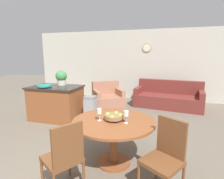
{
  "coord_description": "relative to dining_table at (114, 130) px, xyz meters",
  "views": [
    {
      "loc": [
        1.2,
        -1.44,
        1.69
      ],
      "look_at": [
        0.11,
        2.45,
        0.92
      ],
      "focal_mm": 28.0,
      "sensor_mm": 36.0,
      "label": 1
    }
  ],
  "objects": [
    {
      "name": "couch",
      "position": [
        0.95,
        3.57,
        -0.26
      ],
      "size": [
        2.27,
        1.23,
        0.88
      ],
      "rotation": [
        0.0,
        0.0,
        -0.14
      ],
      "color": "maroon",
      "rests_on": "ground_plane"
    },
    {
      "name": "dining_chair_near_right",
      "position": [
        0.77,
        -0.41,
        -0.05
      ],
      "size": [
        0.58,
        0.58,
        0.94
      ],
      "rotation": [
        0.0,
        0.0,
        8.85
      ],
      "color": "brown",
      "rests_on": "ground_plane"
    },
    {
      "name": "fruit_bowl",
      "position": [
        0.0,
        0.0,
        0.22
      ],
      "size": [
        0.29,
        0.29,
        0.12
      ],
      "color": "olive",
      "rests_on": "dining_table"
    },
    {
      "name": "wine_glass_left",
      "position": [
        -0.21,
        -0.08,
        0.3
      ],
      "size": [
        0.07,
        0.07,
        0.19
      ],
      "color": "silver",
      "rests_on": "dining_table"
    },
    {
      "name": "dining_chair_near_left",
      "position": [
        -0.41,
        -0.77,
        -0.05
      ],
      "size": [
        0.58,
        0.58,
        0.94
      ],
      "rotation": [
        0.0,
        0.0,
        7.28
      ],
      "color": "brown",
      "rests_on": "ground_plane"
    },
    {
      "name": "trash_bin",
      "position": [
        -1.08,
        1.67,
        -0.23
      ],
      "size": [
        0.29,
        0.28,
        0.67
      ],
      "color": "#9E9EA3",
      "rests_on": "ground_plane"
    },
    {
      "name": "wall_back",
      "position": [
        -0.53,
        4.51,
        0.79
      ],
      "size": [
        8.0,
        0.09,
        2.7
      ],
      "color": "beige",
      "rests_on": "ground_plane"
    },
    {
      "name": "wine_glass_right",
      "position": [
        0.21,
        -0.07,
        0.3
      ],
      "size": [
        0.07,
        0.07,
        0.19
      ],
      "color": "silver",
      "rests_on": "dining_table"
    },
    {
      "name": "dining_table",
      "position": [
        0.0,
        0.0,
        0.0
      ],
      "size": [
        1.28,
        1.28,
        0.72
      ],
      "color": "brown",
      "rests_on": "ground_plane"
    },
    {
      "name": "kitchen_island",
      "position": [
        -2.04,
        1.55,
        -0.11
      ],
      "size": [
        1.33,
        0.91,
        0.9
      ],
      "color": "brown",
      "rests_on": "ground_plane"
    },
    {
      "name": "potted_plant",
      "position": [
        -2.01,
        1.81,
        0.55
      ],
      "size": [
        0.31,
        0.31,
        0.4
      ],
      "color": "beige",
      "rests_on": "kitchen_island"
    },
    {
      "name": "teal_bowl",
      "position": [
        -2.21,
        1.34,
        0.38
      ],
      "size": [
        0.37,
        0.37,
        0.07
      ],
      "color": "teal",
      "rests_on": "kitchen_island"
    },
    {
      "name": "armchair",
      "position": [
        -1.02,
        3.01,
        -0.27
      ],
      "size": [
        1.26,
        1.24,
        0.85
      ],
      "rotation": [
        0.0,
        0.0,
        0.58
      ],
      "color": "#A87056",
      "rests_on": "ground_plane"
    }
  ]
}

